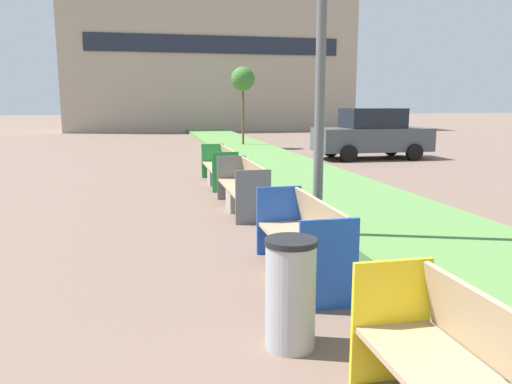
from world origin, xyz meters
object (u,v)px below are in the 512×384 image
(bench_green_frame, at_px, (220,170))
(litter_bin, at_px, (290,293))
(bench_blue_frame, at_px, (303,247))
(bench_grey_frame, at_px, (243,191))
(sapling_tree_far, at_px, (243,80))
(parked_car_distant, at_px, (372,134))

(bench_green_frame, distance_m, litter_bin, 8.73)
(bench_blue_frame, height_order, bench_grey_frame, same)
(bench_blue_frame, bearing_deg, bench_grey_frame, 89.94)
(litter_bin, bearing_deg, sapling_tree_far, 80.61)
(bench_green_frame, height_order, sapling_tree_far, sapling_tree_far)
(litter_bin, relative_size, sapling_tree_far, 0.26)
(bench_green_frame, bearing_deg, litter_bin, -94.11)
(bench_grey_frame, bearing_deg, parked_car_distant, 51.25)
(bench_green_frame, height_order, parked_car_distant, parked_car_distant)
(bench_blue_frame, xyz_separation_m, litter_bin, (-0.62, -1.64, 0.11))
(parked_car_distant, bearing_deg, bench_green_frame, -143.02)
(litter_bin, bearing_deg, bench_blue_frame, 69.27)
(bench_blue_frame, relative_size, parked_car_distant, 0.48)
(bench_green_frame, height_order, litter_bin, litter_bin)
(bench_grey_frame, distance_m, bench_green_frame, 3.20)
(litter_bin, height_order, parked_car_distant, parked_car_distant)
(bench_green_frame, bearing_deg, bench_grey_frame, -90.01)
(bench_grey_frame, xyz_separation_m, sapling_tree_far, (2.45, 13.11, 2.70))
(litter_bin, bearing_deg, bench_green_frame, 85.89)
(bench_green_frame, distance_m, sapling_tree_far, 10.56)
(bench_blue_frame, height_order, sapling_tree_far, sapling_tree_far)
(bench_blue_frame, xyz_separation_m, parked_car_distant, (6.33, 11.75, 0.55))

